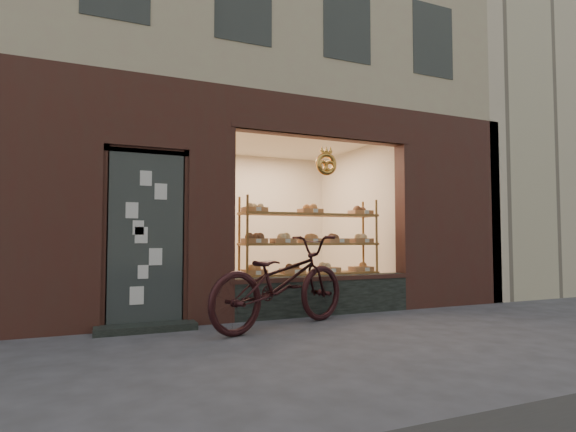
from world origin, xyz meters
name	(u,v)px	position (x,y,z in m)	size (l,w,h in m)	color
ground	(385,352)	(0.00, 0.00, 0.00)	(90.00, 90.00, 0.00)	#363638
bakery_building	(235,25)	(0.04, 5.29, 5.58)	(7.20, 7.28, 9.00)	#3C1B16
neighbor_right	(544,124)	(9.60, 5.50, 4.50)	(12.00, 7.00, 9.00)	beige
display_shelf	(310,254)	(0.45, 2.55, 0.85)	(2.20, 0.45, 1.70)	brown
bicycle	(281,281)	(-0.47, 1.48, 0.56)	(0.74, 2.14, 1.12)	black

